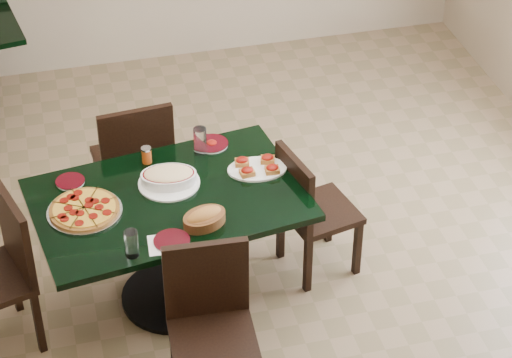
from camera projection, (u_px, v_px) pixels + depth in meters
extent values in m
plane|color=#7A6246|center=(233.00, 280.00, 6.00)|extent=(5.50, 5.50, 0.00)
cube|color=black|center=(168.00, 200.00, 5.44)|extent=(1.57, 1.13, 0.04)
cylinder|color=black|center=(172.00, 252.00, 5.66)|extent=(0.12, 0.12, 0.71)
cylinder|color=black|center=(175.00, 295.00, 5.87)|extent=(0.62, 0.62, 0.03)
cube|color=black|center=(132.00, 161.00, 6.19)|extent=(0.49, 0.49, 0.04)
cube|color=black|center=(137.00, 145.00, 5.88)|extent=(0.45, 0.08, 0.48)
cube|color=black|center=(157.00, 169.00, 6.53)|extent=(0.04, 0.04, 0.44)
cube|color=black|center=(173.00, 203.00, 6.24)|extent=(0.04, 0.04, 0.44)
cube|color=black|center=(99.00, 181.00, 6.43)|extent=(0.04, 0.04, 0.44)
cube|color=black|center=(112.00, 216.00, 6.14)|extent=(0.04, 0.04, 0.44)
cube|color=black|center=(213.00, 341.00, 4.99)|extent=(0.45, 0.45, 0.04)
cube|color=black|center=(206.00, 279.00, 4.99)|extent=(0.43, 0.07, 0.46)
cube|color=black|center=(174.00, 352.00, 5.25)|extent=(0.04, 0.04, 0.42)
cube|color=black|center=(244.00, 342.00, 5.30)|extent=(0.04, 0.04, 0.42)
cube|color=black|center=(320.00, 212.00, 5.87)|extent=(0.48, 0.48, 0.04)
cube|color=black|center=(294.00, 189.00, 5.66)|extent=(0.13, 0.40, 0.43)
cube|color=black|center=(357.00, 248.00, 5.94)|extent=(0.05, 0.05, 0.39)
cube|color=black|center=(308.00, 265.00, 5.82)|extent=(0.05, 0.05, 0.39)
cube|color=black|center=(329.00, 216.00, 6.18)|extent=(0.05, 0.05, 0.39)
cube|color=black|center=(281.00, 232.00, 6.06)|extent=(0.05, 0.05, 0.39)
cube|color=black|center=(15.00, 234.00, 5.25)|extent=(0.16, 0.43, 0.47)
cube|color=black|center=(14.00, 282.00, 5.67)|extent=(0.05, 0.05, 0.43)
cube|color=black|center=(38.00, 322.00, 5.41)|extent=(0.05, 0.05, 0.43)
cylinder|color=silver|center=(85.00, 211.00, 5.32)|extent=(0.40, 0.40, 0.01)
cylinder|color=brown|center=(84.00, 210.00, 5.31)|extent=(0.38, 0.38, 0.02)
cylinder|color=gold|center=(84.00, 208.00, 5.30)|extent=(0.33, 0.33, 0.01)
cylinder|color=white|center=(169.00, 183.00, 5.52)|extent=(0.34, 0.34, 0.01)
ellipsoid|color=beige|center=(168.00, 174.00, 5.48)|extent=(0.30, 0.21, 0.04)
ellipsoid|color=#B87A33|center=(204.00, 216.00, 5.21)|extent=(0.23, 0.16, 0.09)
cylinder|color=white|center=(172.00, 241.00, 5.12)|extent=(0.19, 0.19, 0.01)
cylinder|color=#35030A|center=(172.00, 240.00, 5.12)|extent=(0.19, 0.19, 0.00)
cylinder|color=white|center=(212.00, 144.00, 5.82)|extent=(0.19, 0.19, 0.01)
cylinder|color=#35030A|center=(212.00, 143.00, 5.82)|extent=(0.19, 0.19, 0.00)
ellipsoid|color=#910709|center=(212.00, 143.00, 5.81)|extent=(0.06, 0.06, 0.03)
cylinder|color=white|center=(70.00, 182.00, 5.53)|extent=(0.16, 0.16, 0.01)
cylinder|color=#35030A|center=(70.00, 181.00, 5.52)|extent=(0.16, 0.16, 0.00)
cube|color=white|center=(164.00, 244.00, 5.11)|extent=(0.17, 0.17, 0.00)
cube|color=silver|center=(168.00, 243.00, 5.11)|extent=(0.03, 0.15, 0.00)
cylinder|color=silver|center=(200.00, 141.00, 5.71)|extent=(0.08, 0.08, 0.16)
cylinder|color=silver|center=(131.00, 244.00, 5.00)|extent=(0.07, 0.07, 0.15)
cylinder|color=#B04B12|center=(147.00, 156.00, 5.66)|extent=(0.06, 0.06, 0.09)
cylinder|color=silver|center=(146.00, 149.00, 5.63)|extent=(0.06, 0.06, 0.01)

